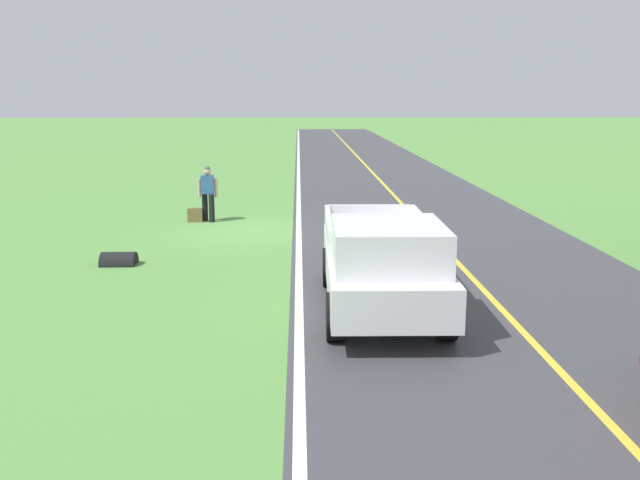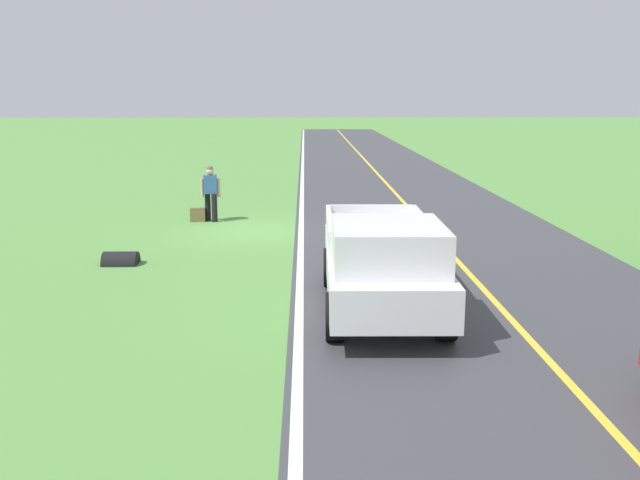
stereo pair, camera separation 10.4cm
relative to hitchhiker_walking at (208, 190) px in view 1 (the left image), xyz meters
The scene contains 8 objects.
ground_plane 2.53m from the hitchhiker_walking, 129.79° to the left, with size 200.00×200.00×0.00m, color #568E42.
road_surface 6.93m from the hitchhiker_walking, 164.86° to the left, with size 7.92×120.00×0.00m, color #3D3D42.
lane_edge_line 3.50m from the hitchhiker_walking, 147.77° to the left, with size 0.16×117.60×0.00m, color silver.
lane_centre_line 6.93m from the hitchhiker_walking, 164.86° to the left, with size 0.14×117.60×0.00m, color gold.
hitchhiker_walking is the anchor object (origin of this frame).
suitcase_carried 0.87m from the hitchhiker_walking, 15.27° to the left, with size 0.20×0.46×0.44m, color brown.
pickup_truck_passing 10.51m from the hitchhiker_walking, 114.50° to the left, with size 2.17×5.43×1.82m.
drainage_culvert 5.94m from the hitchhiker_walking, 76.19° to the left, with size 0.60×0.60×0.80m, color black.
Camera 1 is at (-1.36, 19.99, 3.94)m, focal length 39.20 mm.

